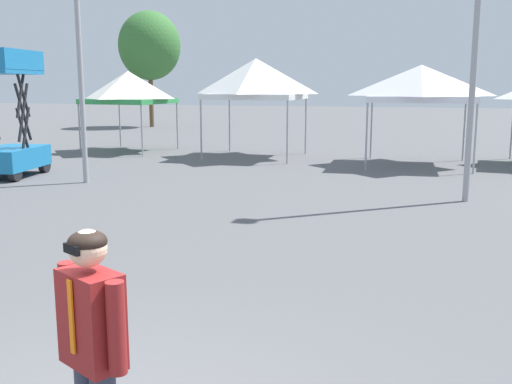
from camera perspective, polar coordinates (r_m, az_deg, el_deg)
canopy_tent_behind_right at (r=24.16m, az=-12.26°, el=9.88°), size 3.09×3.09×3.17m
canopy_tent_far_left at (r=21.64m, az=-0.01°, el=10.91°), size 3.30×3.30×3.57m
canopy_tent_right_of_center at (r=20.11m, az=15.68°, el=10.10°), size 3.54×3.54×3.27m
scissor_lift at (r=18.44m, az=-22.85°, el=4.84°), size 1.79×2.51×3.60m
person_foreground at (r=3.87m, az=-15.53°, el=-14.32°), size 0.59×0.40×1.78m
tree_behind_tents_right at (r=38.32m, az=-10.29°, el=13.77°), size 3.85×3.85×7.17m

